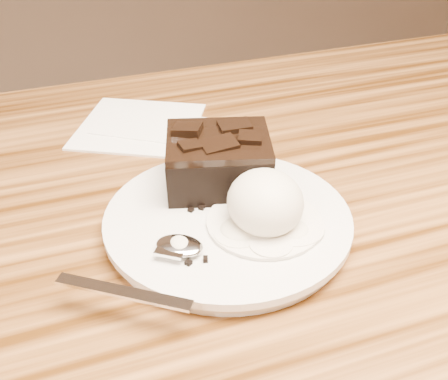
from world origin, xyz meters
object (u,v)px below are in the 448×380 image
object	(u,v)px
plate	(228,223)
napkin	(139,125)
brownie	(218,164)
ice_cream_scoop	(265,202)
spoon	(180,247)

from	to	relation	value
plate	napkin	xyz separation A→B (m)	(-0.03, 0.24, -0.01)
brownie	ice_cream_scoop	size ratio (longest dim) A/B	1.38
napkin	spoon	bearing A→B (deg)	-95.25
plate	spoon	bearing A→B (deg)	-147.93
spoon	napkin	xyz separation A→B (m)	(0.02, 0.27, -0.02)
brownie	ice_cream_scoop	world-z (taller)	ice_cream_scoop
plate	ice_cream_scoop	world-z (taller)	ice_cream_scoop
plate	ice_cream_scoop	distance (m)	0.05
ice_cream_scoop	napkin	distance (m)	0.27
napkin	ice_cream_scoop	bearing A→B (deg)	-77.73
brownie	ice_cream_scoop	distance (m)	0.08
plate	napkin	bearing A→B (deg)	97.43
ice_cream_scoop	spoon	xyz separation A→B (m)	(-0.08, -0.01, -0.02)
plate	brownie	world-z (taller)	brownie
plate	ice_cream_scoop	bearing A→B (deg)	-43.15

